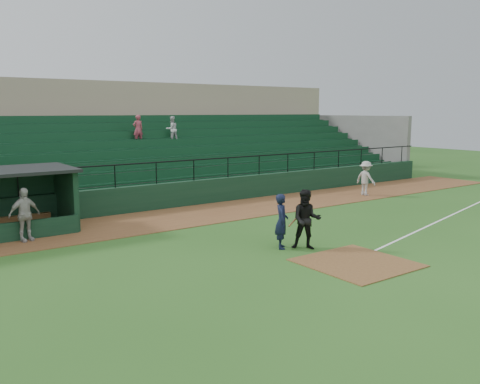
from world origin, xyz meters
TOP-DOWN VIEW (x-y plane):
  - ground at (0.00, 0.00)m, footprint 90.00×90.00m
  - warning_track at (0.00, 8.00)m, footprint 40.00×4.00m
  - home_plate_dirt at (0.00, -1.00)m, footprint 3.00×3.00m
  - foul_line at (8.00, 1.20)m, footprint 17.49×4.44m
  - stadium_structure at (-0.00, 16.46)m, footprint 38.00×13.08m
  - batter_at_plate at (-0.72, 1.64)m, footprint 1.17×0.80m
  - umpire at (-0.12, 1.09)m, footprint 1.22×1.21m
  - runner at (9.90, 7.15)m, footprint 0.73×1.22m
  - dugout_player_a at (-7.43, 7.51)m, footprint 1.18×0.70m

SIDE VIEW (x-z plane):
  - ground at x=0.00m, z-range 0.00..0.00m
  - foul_line at x=8.00m, z-range 0.00..0.01m
  - warning_track at x=0.00m, z-range 0.00..0.03m
  - home_plate_dirt at x=0.00m, z-range 0.00..0.03m
  - batter_at_plate at x=-0.72m, z-range 0.00..1.84m
  - runner at x=9.90m, z-range 0.03..1.88m
  - dugout_player_a at x=-7.43m, z-range 0.03..1.91m
  - umpire at x=-0.12m, z-range 0.00..1.99m
  - stadium_structure at x=0.00m, z-range -0.90..5.50m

